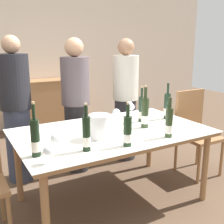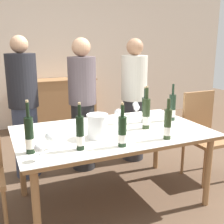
% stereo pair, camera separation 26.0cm
% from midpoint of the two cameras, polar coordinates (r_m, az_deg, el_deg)
% --- Properties ---
extents(ground_plane, '(12.00, 12.00, 0.00)m').
position_cam_midpoint_polar(ground_plane, '(2.96, 2.64, -17.38)').
color(ground_plane, brown).
extents(back_wall, '(8.00, 0.10, 2.80)m').
position_cam_midpoint_polar(back_wall, '(5.34, -11.87, 12.30)').
color(back_wall, beige).
rests_on(back_wall, ground_plane).
extents(sideboard_cabinet, '(1.33, 0.46, 0.89)m').
position_cam_midpoint_polar(sideboard_cabinet, '(5.20, -9.26, 1.76)').
color(sideboard_cabinet, '#996B42').
rests_on(sideboard_cabinet, ground_plane).
extents(dining_table, '(1.78, 1.09, 0.73)m').
position_cam_midpoint_polar(dining_table, '(2.67, 2.80, -5.08)').
color(dining_table, '#996B42').
rests_on(dining_table, ground_plane).
extents(ice_bucket, '(0.19, 0.19, 0.21)m').
position_cam_midpoint_polar(ice_bucket, '(2.42, 0.08, -2.78)').
color(ice_bucket, white).
rests_on(ice_bucket, dining_table).
extents(wine_bottle_0, '(0.07, 0.07, 0.36)m').
position_cam_midpoint_polar(wine_bottle_0, '(2.23, 5.46, -4.12)').
color(wine_bottle_0, black).
rests_on(wine_bottle_0, dining_table).
extents(wine_bottle_1, '(0.07, 0.07, 0.41)m').
position_cam_midpoint_polar(wine_bottle_1, '(2.71, 9.72, -0.47)').
color(wine_bottle_1, '#28381E').
rests_on(wine_bottle_1, dining_table).
extents(wine_bottle_2, '(0.06, 0.06, 0.37)m').
position_cam_midpoint_polar(wine_bottle_2, '(2.91, 9.21, 0.28)').
color(wine_bottle_2, '#1E3323').
rests_on(wine_bottle_2, dining_table).
extents(wine_bottle_3, '(0.07, 0.07, 0.41)m').
position_cam_midpoint_polar(wine_bottle_3, '(2.14, -13.12, -4.83)').
color(wine_bottle_3, black).
rests_on(wine_bottle_3, dining_table).
extents(wine_bottle_4, '(0.06, 0.06, 0.37)m').
position_cam_midpoint_polar(wine_bottle_4, '(2.15, -3.08, -4.46)').
color(wine_bottle_4, black).
rests_on(wine_bottle_4, dining_table).
extents(wine_bottle_5, '(0.07, 0.07, 0.39)m').
position_cam_midpoint_polar(wine_bottle_5, '(3.06, 14.53, 0.75)').
color(wine_bottle_5, '#1E3323').
rests_on(wine_bottle_5, dining_table).
extents(wine_bottle_6, '(0.07, 0.07, 0.35)m').
position_cam_midpoint_polar(wine_bottle_6, '(2.46, 14.23, -2.57)').
color(wine_bottle_6, '#28381E').
rests_on(wine_bottle_6, dining_table).
extents(wine_glass_0, '(0.08, 0.08, 0.16)m').
position_cam_midpoint_polar(wine_glass_0, '(2.84, 3.96, -0.29)').
color(wine_glass_0, white).
rests_on(wine_glass_0, dining_table).
extents(wine_glass_1, '(0.07, 0.07, 0.14)m').
position_cam_midpoint_polar(wine_glass_1, '(3.24, 7.08, 1.29)').
color(wine_glass_1, white).
rests_on(wine_glass_1, dining_table).
extents(wine_glass_2, '(0.08, 0.08, 0.14)m').
position_cam_midpoint_polar(wine_glass_2, '(2.20, -9.17, -5.09)').
color(wine_glass_2, white).
rests_on(wine_glass_2, dining_table).
extents(wine_glass_3, '(0.07, 0.07, 0.14)m').
position_cam_midpoint_polar(wine_glass_3, '(3.15, 7.37, 0.77)').
color(wine_glass_3, white).
rests_on(wine_glass_3, dining_table).
extents(wine_glass_4, '(0.08, 0.08, 0.13)m').
position_cam_midpoint_polar(wine_glass_4, '(2.00, -10.96, -7.44)').
color(wine_glass_4, white).
rests_on(wine_glass_4, dining_table).
extents(chair_right_end, '(0.42, 0.42, 0.99)m').
position_cam_midpoint_polar(chair_right_end, '(3.44, 20.02, -3.41)').
color(chair_right_end, '#996B42').
rests_on(chair_right_end, ground_plane).
extents(person_host, '(0.33, 0.33, 1.61)m').
position_cam_midpoint_polar(person_host, '(3.27, -15.29, 0.60)').
color(person_host, '#383F56').
rests_on(person_host, ground_plane).
extents(person_guest_left, '(0.33, 0.33, 1.59)m').
position_cam_midpoint_polar(person_guest_left, '(3.36, -3.79, 1.26)').
color(person_guest_left, '#262628').
rests_on(person_guest_left, ground_plane).
extents(person_guest_right, '(0.33, 0.33, 1.58)m').
position_cam_midpoint_polar(person_guest_right, '(3.66, 6.49, 2.21)').
color(person_guest_right, '#2D2D33').
rests_on(person_guest_right, ground_plane).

